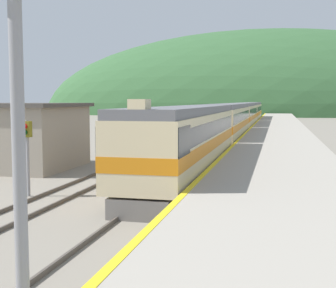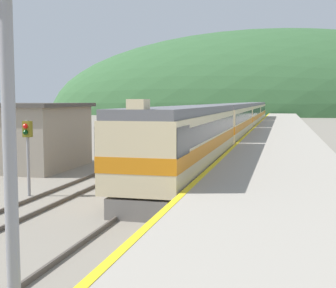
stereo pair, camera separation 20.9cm
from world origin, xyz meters
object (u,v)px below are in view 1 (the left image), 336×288
object	(u,v)px
carriage_second	(227,123)
carriage_third	(243,116)
signal_mast_main	(15,33)
signal_post_siding	(27,141)
express_train_lead_car	(187,140)
carriage_fourth	(251,112)

from	to	relation	value
carriage_second	carriage_third	xyz separation A→B (m)	(0.00, 21.07, 0.00)
carriage_third	signal_mast_main	distance (m)	60.55
carriage_second	carriage_third	distance (m)	21.07
signal_mast_main	carriage_second	bearing A→B (deg)	91.61
signal_post_siding	express_train_lead_car	bearing A→B (deg)	45.23
carriage_second	signal_mast_main	world-z (taller)	signal_mast_main
carriage_fourth	signal_post_siding	bearing A→B (deg)	-95.00
signal_mast_main	signal_post_siding	distance (m)	14.73
express_train_lead_car	signal_post_siding	world-z (taller)	express_train_lead_car
express_train_lead_car	carriage_second	world-z (taller)	express_train_lead_car
carriage_third	carriage_fourth	size ratio (longest dim) A/B	1.00
carriage_third	signal_mast_main	bearing A→B (deg)	-88.95
express_train_lead_car	carriage_fourth	bearing A→B (deg)	90.00
express_train_lead_car	carriage_second	bearing A→B (deg)	90.00
carriage_second	signal_post_siding	xyz separation A→B (m)	(-6.03, -26.81, 0.31)
carriage_second	carriage_fourth	world-z (taller)	same
carriage_second	signal_mast_main	xyz separation A→B (m)	(1.11, -39.39, 3.08)
carriage_second	carriage_fourth	size ratio (longest dim) A/B	1.00
express_train_lead_car	carriage_second	xyz separation A→B (m)	(0.00, 20.73, -0.01)
express_train_lead_car	carriage_third	distance (m)	41.80
carriage_third	signal_post_siding	bearing A→B (deg)	-97.18
signal_post_siding	carriage_third	bearing A→B (deg)	82.82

